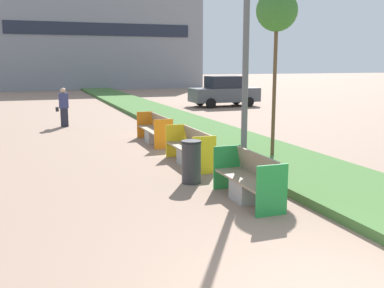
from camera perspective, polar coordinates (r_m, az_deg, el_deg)
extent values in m
cube|color=#426B33|center=(17.06, 1.75, 1.51)|extent=(2.80, 120.00, 0.18)
cube|color=gray|center=(48.18, -11.87, 13.24)|extent=(21.13, 5.09, 10.63)
cube|color=#1E2333|center=(45.65, -11.41, 14.10)|extent=(17.75, 0.08, 1.20)
cube|color=#9E9B96|center=(8.99, 6.98, -5.89)|extent=(0.52, 0.60, 0.42)
cube|color=gray|center=(8.93, 7.01, -4.47)|extent=(0.58, 1.88, 0.05)
cube|color=gray|center=(8.99, 8.58, -2.69)|extent=(0.14, 1.81, 0.48)
cube|color=#238C3D|center=(8.11, 10.10, -5.85)|extent=(0.62, 0.04, 0.94)
cube|color=#238C3D|center=(9.76, 4.46, -2.95)|extent=(0.62, 0.04, 0.94)
cube|color=#9E9B96|center=(12.04, -0.38, -1.65)|extent=(0.52, 0.60, 0.42)
cube|color=gray|center=(11.99, -0.38, -0.58)|extent=(0.58, 2.18, 0.05)
cube|color=gray|center=(12.04, 0.83, 0.74)|extent=(0.14, 2.09, 0.48)
cube|color=yellow|center=(10.97, 1.56, -1.44)|extent=(0.62, 0.04, 0.94)
cube|color=yellow|center=(13.02, -2.02, 0.44)|extent=(0.62, 0.04, 0.94)
cube|color=#9E9B96|center=(15.39, -4.85, 0.96)|extent=(0.52, 0.60, 0.42)
cube|color=gray|center=(15.36, -4.87, 1.80)|extent=(0.58, 2.33, 0.05)
cube|color=gray|center=(15.39, -3.91, 2.82)|extent=(0.14, 2.24, 0.48)
cube|color=orange|center=(14.23, -3.62, 1.27)|extent=(0.62, 0.04, 0.94)
cube|color=orange|center=(16.49, -5.95, 2.49)|extent=(0.62, 0.04, 0.94)
cylinder|color=#2D2D30|center=(10.16, -0.09, -2.43)|extent=(0.44, 0.44, 0.93)
cylinder|color=black|center=(10.06, -0.09, 0.28)|extent=(0.45, 0.45, 0.05)
cylinder|color=brown|center=(12.44, 10.39, 6.33)|extent=(0.10, 0.10, 3.75)
sphere|color=#38702D|center=(12.49, 10.73, 16.34)|extent=(1.09, 1.09, 1.09)
cube|color=#232633|center=(19.88, -15.90, 3.27)|extent=(0.30, 0.22, 0.79)
cube|color=navy|center=(19.81, -16.00, 5.32)|extent=(0.38, 0.24, 0.64)
sphere|color=tan|center=(19.78, -16.06, 6.56)|extent=(0.22, 0.22, 0.22)
cube|color=#232328|center=(19.82, -16.76, 4.24)|extent=(0.12, 0.20, 0.18)
cube|color=#474C51|center=(28.07, 4.11, 6.26)|extent=(4.21, 1.78, 0.84)
cube|color=black|center=(28.02, 4.13, 7.85)|extent=(2.11, 1.56, 0.72)
cylinder|color=black|center=(27.83, 7.24, 5.31)|extent=(0.60, 0.20, 0.60)
cylinder|color=black|center=(29.44, 5.63, 5.61)|extent=(0.60, 0.20, 0.60)
cylinder|color=black|center=(26.78, 2.41, 5.18)|extent=(0.60, 0.20, 0.60)
cylinder|color=black|center=(28.45, 1.03, 5.49)|extent=(0.60, 0.20, 0.60)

